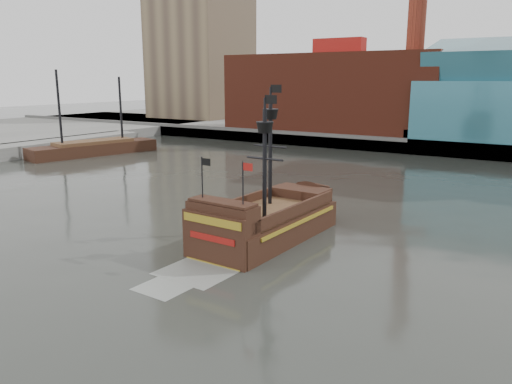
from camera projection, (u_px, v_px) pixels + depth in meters
The scene contains 7 objects.
ground at pixel (199, 291), 29.67m from camera, with size 400.00×400.00×0.00m, color #282A25.
promenade_far at pixel (470, 134), 105.51m from camera, with size 220.00×60.00×2.00m, color slate.
seawall at pixel (439, 148), 81.05m from camera, with size 220.00×1.00×2.60m, color #4C4C49.
pier at pixel (39, 148), 84.24m from camera, with size 6.00×40.00×2.00m, color slate.
skyline at pixel (506, 11), 91.45m from camera, with size 149.00×45.00×62.00m.
pirate_ship at pixel (266, 225), 38.92m from camera, with size 6.05×17.27×12.77m.
docked_vessel at pixel (94, 149), 82.74m from camera, with size 9.75×21.68×14.38m.
Camera 1 is at (17.53, -21.61, 12.33)m, focal length 35.00 mm.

